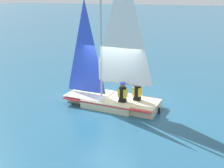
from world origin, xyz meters
name	(u,v)px	position (x,y,z in m)	size (l,w,h in m)	color
ground_plane	(112,105)	(0.00, 0.00, 0.00)	(260.00, 260.00, 0.00)	#235675
sailboat_main	(112,86)	(0.00, 0.00, 0.87)	(4.08, 1.75, 5.89)	beige
sailor_helm	(123,95)	(-0.59, 0.23, 0.63)	(0.35, 0.31, 1.16)	black
sailor_crew	(137,94)	(-1.05, -0.21, 0.63)	(0.35, 0.31, 1.16)	black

